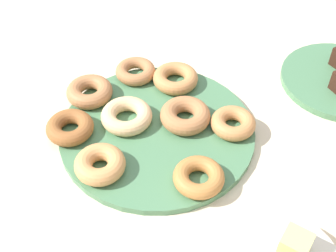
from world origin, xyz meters
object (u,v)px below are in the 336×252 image
at_px(donut_plate, 157,131).
at_px(donut_8, 233,123).
at_px(donut_5, 90,92).
at_px(melon_chunk_left, 295,245).
at_px(donut_4, 175,78).
at_px(donut_6, 199,177).
at_px(donut_2, 185,115).
at_px(donut_0, 136,71).
at_px(donut_3, 70,127).
at_px(donut_7, 127,116).
at_px(donut_1, 100,164).

xyz_separation_m(donut_plate, donut_8, (-0.10, 0.08, 0.02)).
relative_size(donut_5, melon_chunk_left, 2.37).
bearing_deg(donut_4, donut_5, -25.21).
relative_size(donut_6, donut_8, 1.03).
relative_size(donut_2, donut_8, 1.14).
relative_size(donut_0, donut_3, 0.96).
relative_size(donut_2, donut_6, 1.10).
bearing_deg(donut_2, donut_7, -39.25).
bearing_deg(donut_8, donut_2, -50.85).
distance_m(donut_0, donut_6, 0.28).
relative_size(donut_plate, donut_2, 3.84).
xyz_separation_m(donut_5, melon_chunk_left, (-0.03, 0.45, 0.03)).
xyz_separation_m(donut_5, donut_8, (-0.15, 0.22, -0.00)).
bearing_deg(donut_3, donut_plate, 144.76).
distance_m(donut_5, donut_7, 0.10).
bearing_deg(donut_5, donut_7, 99.62).
height_order(donut_4, donut_8, same).
height_order(donut_1, donut_3, donut_1).
bearing_deg(donut_6, melon_chunk_left, 92.69).
distance_m(donut_0, donut_4, 0.08).
bearing_deg(donut_0, donut_4, 124.29).
relative_size(donut_6, donut_7, 0.89).
xyz_separation_m(donut_4, donut_7, (0.13, 0.03, 0.00)).
distance_m(donut_7, melon_chunk_left, 0.36).
bearing_deg(donut_8, donut_7, -44.47).
relative_size(donut_2, donut_3, 1.09).
bearing_deg(donut_1, melon_chunk_left, 111.18).
relative_size(donut_0, donut_2, 0.88).
distance_m(donut_0, donut_2, 0.16).
bearing_deg(donut_6, donut_1, -47.95).
distance_m(donut_1, melon_chunk_left, 0.31).
bearing_deg(melon_chunk_left, donut_2, -102.22).
relative_size(donut_7, melon_chunk_left, 2.50).
relative_size(donut_2, donut_7, 0.98).
bearing_deg(donut_0, donut_1, 40.30).
height_order(donut_5, donut_6, donut_5).
bearing_deg(donut_7, donut_5, -80.38).
relative_size(donut_7, donut_8, 1.16).
height_order(donut_5, donut_8, donut_5).
bearing_deg(donut_7, donut_3, -22.89).
xyz_separation_m(donut_2, donut_4, (-0.05, -0.09, -0.00)).
relative_size(donut_1, donut_7, 0.91).
relative_size(donut_0, donut_6, 0.97).
bearing_deg(donut_2, donut_3, -31.23).
height_order(donut_0, donut_7, donut_7).
distance_m(donut_4, donut_5, 0.16).
bearing_deg(donut_1, donut_6, 132.05).
height_order(donut_plate, donut_3, donut_3).
bearing_deg(donut_5, donut_1, 63.14).
bearing_deg(donut_6, donut_8, -158.31).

